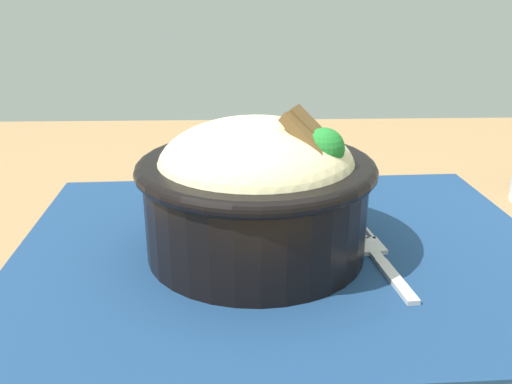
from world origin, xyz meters
TOP-DOWN VIEW (x-y plane):
  - table at (0.00, 0.00)m, footprint 1.08×0.90m
  - placemat at (-0.01, -0.02)m, footprint 0.44×0.35m
  - bowl at (-0.03, -0.02)m, footprint 0.19×0.19m
  - fork at (0.07, -0.04)m, footprint 0.03×0.12m

SIDE VIEW (x-z plane):
  - table at x=0.00m, z-range 0.28..1.00m
  - placemat at x=-0.01m, z-range 0.72..0.72m
  - fork at x=0.07m, z-range 0.72..0.73m
  - bowl at x=-0.03m, z-range 0.72..0.84m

